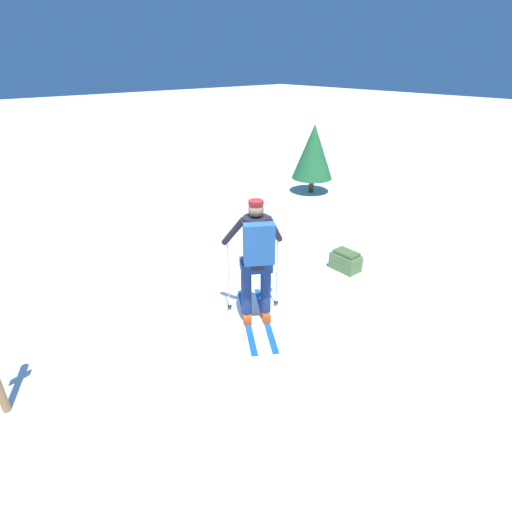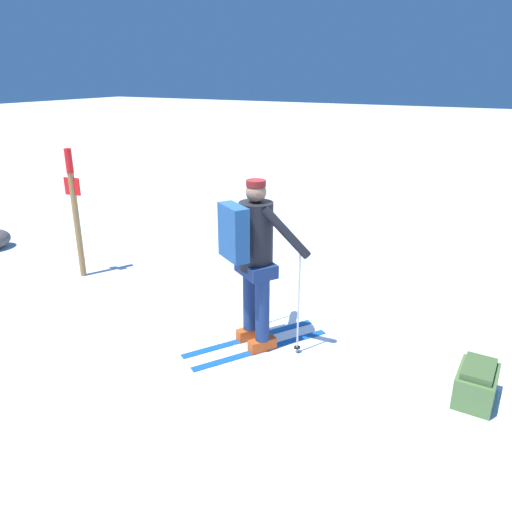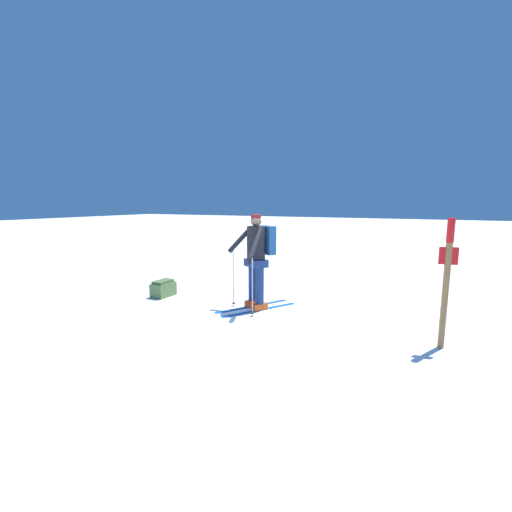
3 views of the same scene
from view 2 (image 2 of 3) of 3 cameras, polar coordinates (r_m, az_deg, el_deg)
ground_plane at (r=6.01m, az=-0.96°, el=-7.43°), size 80.00×80.00×0.00m
skier at (r=5.07m, az=-0.31°, el=0.31°), size 1.56×1.17×1.82m
dropped_backpack at (r=5.03m, az=23.87°, el=-13.20°), size 0.51×0.34×0.36m
trail_marker at (r=7.39m, az=-20.05°, el=5.68°), size 0.10×0.24×1.83m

